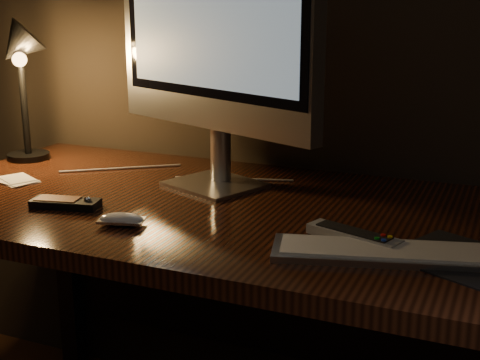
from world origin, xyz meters
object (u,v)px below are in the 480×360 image
at_px(desk_lamp, 20,66).
at_px(monitor, 212,22).
at_px(tv_remote, 354,236).
at_px(mouse, 122,221).
at_px(media_remote, 66,203).
at_px(desk, 257,251).
at_px(keyboard, 393,252).

bearing_deg(desk_lamp, monitor, 18.88).
bearing_deg(tv_remote, mouse, -149.39).
distance_m(media_remote, tv_remote, 0.63).
height_order(desk, mouse, mouse).
bearing_deg(media_remote, mouse, -28.37).
xyz_separation_m(tv_remote, desk_lamp, (-0.98, 0.25, 0.26)).
relative_size(keyboard, tv_remote, 2.23).
xyz_separation_m(desk, mouse, (-0.18, -0.28, 0.14)).
bearing_deg(mouse, tv_remote, -3.23).
distance_m(keyboard, tv_remote, 0.10).
distance_m(keyboard, media_remote, 0.72).
distance_m(mouse, media_remote, 0.19).
xyz_separation_m(media_remote, desk_lamp, (-0.35, 0.29, 0.26)).
height_order(keyboard, desk_lamp, desk_lamp).
height_order(keyboard, tv_remote, tv_remote).
height_order(media_remote, tv_remote, media_remote).
relative_size(desk, keyboard, 3.73).
distance_m(desk, keyboard, 0.45).
bearing_deg(tv_remote, keyboard, -11.00).
bearing_deg(tv_remote, desk, 164.09).
xyz_separation_m(keyboard, desk_lamp, (-1.07, 0.30, 0.26)).
xyz_separation_m(keyboard, media_remote, (-0.72, 0.01, 0.00)).
distance_m(desk, monitor, 0.54).
bearing_deg(monitor, keyboard, -7.78).
bearing_deg(desk_lamp, mouse, -12.41).
xyz_separation_m(desk, media_remote, (-0.36, -0.23, 0.14)).
distance_m(keyboard, mouse, 0.54).
bearing_deg(keyboard, media_remote, 164.29).
bearing_deg(desk_lamp, media_remote, -19.12).
height_order(desk, keyboard, keyboard).
height_order(keyboard, mouse, mouse).
height_order(keyboard, media_remote, media_remote).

